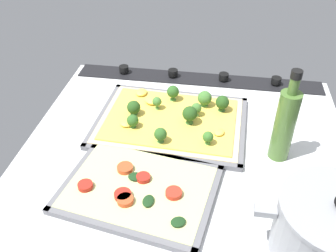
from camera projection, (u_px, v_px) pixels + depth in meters
The scene contains 8 objects.
ground_plane at pixel (185, 155), 85.14cm from camera, with size 74.02×70.85×3.00cm, color silver.
stove_control_panel at pixel (198, 78), 108.95cm from camera, with size 71.06×7.00×2.60cm.
baking_tray_front at pixel (171, 123), 91.78cm from camera, with size 37.37×28.89×1.30cm.
broccoli_pizza at pixel (172, 117), 91.17cm from camera, with size 34.87×26.39×5.89cm.
baking_tray_back at pixel (139, 190), 74.16cm from camera, with size 32.95×26.87×1.30cm.
veggie_pizza_back at pixel (138, 188), 73.65cm from camera, with size 30.19×24.11×1.90cm.
cooking_pot at pixel (330, 231), 59.78cm from camera, with size 25.05×18.21×13.97cm.
oil_bottle at pixel (285, 124), 77.50cm from camera, with size 4.42×4.42×21.39cm.
Camera 1 is at (-5.80, 63.41, 55.54)cm, focal length 39.82 mm.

